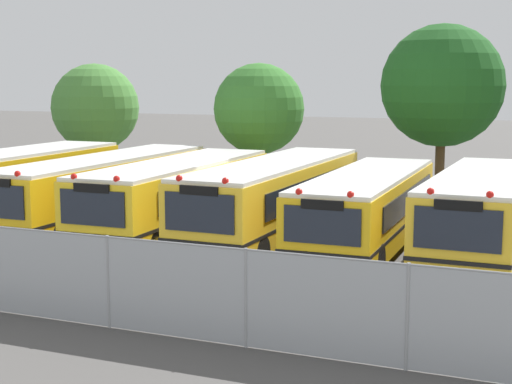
% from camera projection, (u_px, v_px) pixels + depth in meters
% --- Properties ---
extents(ground_plane, '(160.00, 160.00, 0.00)m').
position_uv_depth(ground_plane, '(226.00, 238.00, 25.36)').
color(ground_plane, '#514F4C').
extents(school_bus_0, '(2.71, 9.37, 2.75)m').
position_uv_depth(school_bus_0, '(20.00, 183.00, 28.07)').
color(school_bus_0, yellow).
rests_on(school_bus_0, ground_plane).
extents(school_bus_1, '(2.47, 11.25, 2.61)m').
position_uv_depth(school_bus_1, '(105.00, 188.00, 27.18)').
color(school_bus_1, yellow).
rests_on(school_bus_1, ground_plane).
extents(school_bus_2, '(2.71, 10.28, 2.62)m').
position_uv_depth(school_bus_2, '(178.00, 195.00, 25.57)').
color(school_bus_2, yellow).
rests_on(school_bus_2, ground_plane).
extents(school_bus_3, '(2.52, 10.85, 2.71)m').
position_uv_depth(school_bus_3, '(275.00, 198.00, 24.70)').
color(school_bus_3, yellow).
rests_on(school_bus_3, ground_plane).
extents(school_bus_4, '(2.65, 9.90, 2.51)m').
position_uv_depth(school_bus_4, '(367.00, 208.00, 23.27)').
color(school_bus_4, yellow).
rests_on(school_bus_4, ground_plane).
extents(school_bus_5, '(2.58, 9.35, 2.67)m').
position_uv_depth(school_bus_5, '(482.00, 213.00, 21.96)').
color(school_bus_5, yellow).
rests_on(school_bus_5, ground_plane).
extents(tree_0, '(4.34, 4.34, 5.95)m').
position_uv_depth(tree_0, '(96.00, 108.00, 38.45)').
color(tree_0, '#4C3823').
rests_on(tree_0, ground_plane).
extents(tree_1, '(3.99, 3.99, 5.88)m').
position_uv_depth(tree_1, '(260.00, 110.00, 33.93)').
color(tree_1, '#4C3823').
rests_on(tree_1, ground_plane).
extents(tree_2, '(5.12, 5.12, 7.47)m').
position_uv_depth(tree_2, '(446.00, 87.00, 32.21)').
color(tree_2, '#4C3823').
rests_on(tree_2, ground_plane).
extents(chainlink_fence, '(21.94, 0.07, 1.98)m').
position_uv_depth(chainlink_fence, '(47.00, 273.00, 16.70)').
color(chainlink_fence, '#9EA0A3').
rests_on(chainlink_fence, ground_plane).
extents(traffic_cone, '(0.37, 0.37, 0.49)m').
position_uv_depth(traffic_cone, '(321.00, 316.00, 16.28)').
color(traffic_cone, '#EA5914').
rests_on(traffic_cone, ground_plane).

